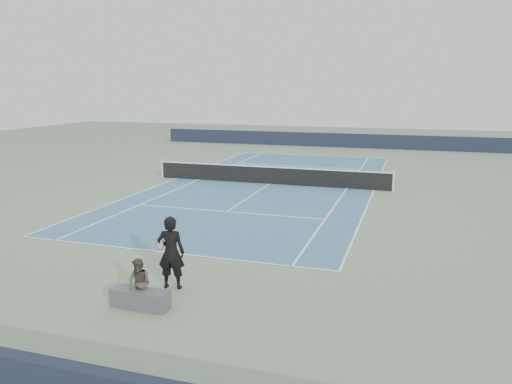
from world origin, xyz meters
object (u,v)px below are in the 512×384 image
(tennis_net, at_px, (270,175))
(tennis_ball, at_px, (151,293))
(spectator_bench, at_px, (140,291))
(tennis_player, at_px, (171,252))

(tennis_net, distance_m, tennis_ball, 14.91)
(tennis_ball, height_order, spectator_bench, spectator_bench)
(tennis_net, relative_size, tennis_player, 6.72)
(tennis_player, relative_size, tennis_ball, 31.29)
(tennis_player, bearing_deg, tennis_net, 96.03)
(tennis_net, bearing_deg, tennis_player, -83.97)
(spectator_bench, bearing_deg, tennis_player, 83.00)
(tennis_ball, distance_m, spectator_bench, 0.89)
(tennis_net, bearing_deg, spectator_bench, -85.05)
(spectator_bench, bearing_deg, tennis_ball, 101.64)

